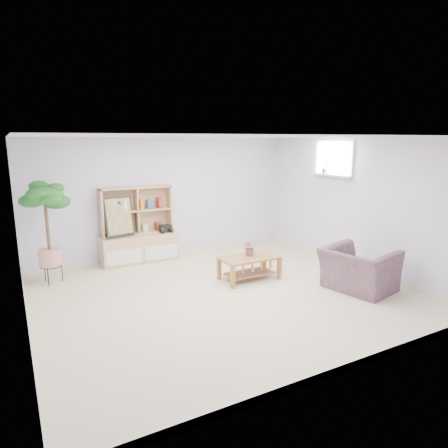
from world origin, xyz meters
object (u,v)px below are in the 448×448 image
storage_unit (138,225)px  armchair (359,267)px  coffee_table (249,268)px  floor_tree (48,233)px

storage_unit → armchair: 4.09m
coffee_table → armchair: 1.78m
storage_unit → armchair: (2.62, -3.12, -0.35)m
storage_unit → coffee_table: storage_unit is taller
armchair → coffee_table: bearing=33.1°
coffee_table → armchair: bearing=-44.3°
storage_unit → floor_tree: floor_tree is taller
floor_tree → armchair: 5.04m
storage_unit → coffee_table: 2.38m
storage_unit → armchair: bearing=-50.0°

